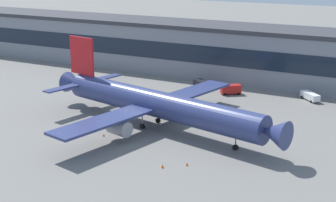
# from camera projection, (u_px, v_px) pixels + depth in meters

# --- Properties ---
(ground_plane) EXTENTS (600.00, 600.00, 0.00)m
(ground_plane) POSITION_uv_depth(u_px,v_px,m) (122.00, 129.00, 103.84)
(ground_plane) COLOR slate
(terminal_building) EXTENTS (203.83, 18.36, 15.62)m
(terminal_building) POSITION_uv_depth(u_px,v_px,m) (223.00, 51.00, 148.02)
(terminal_building) COLOR gray
(terminal_building) RESTS_ON ground_plane
(airliner) EXTENTS (59.21, 50.92, 17.01)m
(airliner) POSITION_uv_depth(u_px,v_px,m) (156.00, 104.00, 103.58)
(airliner) COLOR navy
(airliner) RESTS_ON ground_plane
(crew_van) EXTENTS (5.48, 4.89, 2.55)m
(crew_van) POSITION_uv_depth(u_px,v_px,m) (231.00, 89.00, 129.98)
(crew_van) COLOR red
(crew_van) RESTS_ON ground_plane
(belt_loader) EXTENTS (5.89, 5.99, 1.95)m
(belt_loader) POSITION_uv_depth(u_px,v_px,m) (310.00, 96.00, 124.51)
(belt_loader) COLOR white
(belt_loader) RESTS_ON ground_plane
(pushback_tractor) EXTENTS (5.42, 4.88, 1.75)m
(pushback_tractor) POSITION_uv_depth(u_px,v_px,m) (202.00, 83.00, 137.78)
(pushback_tractor) COLOR black
(pushback_tractor) RESTS_ON ground_plane
(traffic_cone_0) EXTENTS (0.45, 0.45, 0.56)m
(traffic_cone_0) POSITION_uv_depth(u_px,v_px,m) (104.00, 135.00, 99.76)
(traffic_cone_0) COLOR #F2590C
(traffic_cone_0) RESTS_ON ground_plane
(traffic_cone_1) EXTENTS (0.49, 0.49, 0.61)m
(traffic_cone_1) POSITION_uv_depth(u_px,v_px,m) (187.00, 164.00, 85.69)
(traffic_cone_1) COLOR #F2590C
(traffic_cone_1) RESTS_ON ground_plane
(traffic_cone_2) EXTENTS (0.53, 0.53, 0.66)m
(traffic_cone_2) POSITION_uv_depth(u_px,v_px,m) (162.00, 166.00, 84.78)
(traffic_cone_2) COLOR #F2590C
(traffic_cone_2) RESTS_ON ground_plane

